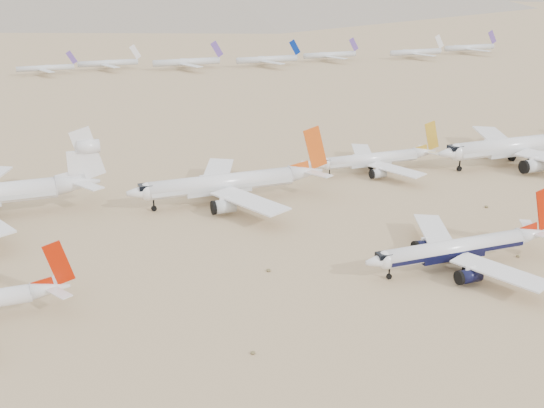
{
  "coord_description": "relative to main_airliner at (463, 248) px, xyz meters",
  "views": [
    {
      "loc": [
        -76.22,
        -109.18,
        62.84
      ],
      "look_at": [
        -21.57,
        35.69,
        7.0
      ],
      "focal_mm": 45.0,
      "sensor_mm": 36.0,
      "label": 1
    }
  ],
  "objects": [
    {
      "name": "main_airliner",
      "position": [
        0.0,
        0.0,
        0.0
      ],
      "size": [
        44.99,
        43.94,
        15.88
      ],
      "color": "white",
      "rests_on": "ground"
    },
    {
      "name": "distant_storage_row",
      "position": [
        -11.8,
        295.42,
        -0.05
      ],
      "size": [
        516.52,
        57.45,
        13.91
      ],
      "color": "silver",
      "rests_on": "ground"
    },
    {
      "name": "row2_gold_tail",
      "position": [
        16.94,
        68.31,
        -0.25
      ],
      "size": [
        41.33,
        40.42,
        14.72
      ],
      "color": "white",
      "rests_on": "ground"
    },
    {
      "name": "ground",
      "position": [
        -9.6,
        -2.08,
        -4.36
      ],
      "size": [
        7000.0,
        7000.0,
        0.0
      ],
      "primitive_type": "plane",
      "color": "#927455",
      "rests_on": "ground"
    },
    {
      "name": "row2_orange_tail",
      "position": [
        -34.28,
        57.68,
        1.02
      ],
      "size": [
        53.81,
        52.64,
        19.2
      ],
      "color": "white",
      "rests_on": "ground"
    },
    {
      "name": "row2_navy_widebody",
      "position": [
        65.44,
        59.45,
        1.7
      ],
      "size": [
        61.02,
        59.67,
        21.71
      ],
      "color": "white",
      "rests_on": "ground"
    }
  ]
}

